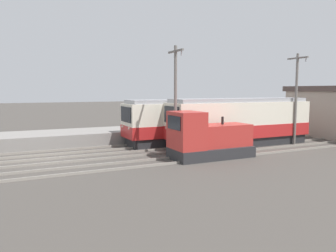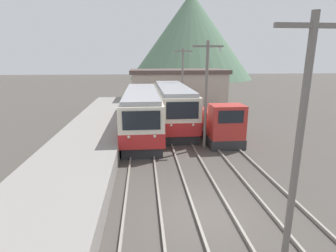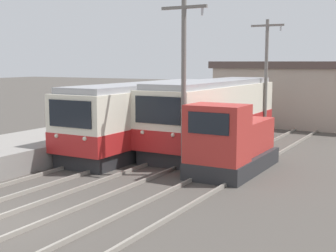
{
  "view_description": "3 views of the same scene",
  "coord_description": "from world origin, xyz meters",
  "px_view_note": "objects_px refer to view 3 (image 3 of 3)",
  "views": [
    {
      "loc": [
        20.71,
        -1.6,
        4.31
      ],
      "look_at": [
        -1.18,
        8.81,
        1.64
      ],
      "focal_mm": 35.0,
      "sensor_mm": 36.0,
      "label": 1
    },
    {
      "loc": [
        -2.46,
        -9.02,
        6.0
      ],
      "look_at": [
        -0.78,
        8.61,
        1.46
      ],
      "focal_mm": 28.0,
      "sensor_mm": 36.0,
      "label": 2
    },
    {
      "loc": [
        10.48,
        -8.78,
        4.65
      ],
      "look_at": [
        0.65,
        8.55,
        1.91
      ],
      "focal_mm": 50.0,
      "sensor_mm": 36.0,
      "label": 3
    }
  ],
  "objects_px": {
    "commuter_train_left": "(148,119)",
    "catenary_mast_mid": "(184,81)",
    "commuter_train_center": "(213,117)",
    "shunting_locomotive": "(231,144)",
    "catenary_mast_far": "(266,75)"
  },
  "relations": [
    {
      "from": "commuter_train_center",
      "to": "catenary_mast_far",
      "type": "relative_size",
      "value": 1.68
    },
    {
      "from": "catenary_mast_mid",
      "to": "shunting_locomotive",
      "type": "bearing_deg",
      "value": 45.38
    },
    {
      "from": "shunting_locomotive",
      "to": "catenary_mast_far",
      "type": "xyz_separation_m",
      "value": [
        -1.49,
        9.12,
        2.68
      ]
    },
    {
      "from": "commuter_train_left",
      "to": "catenary_mast_far",
      "type": "distance_m",
      "value": 8.1
    },
    {
      "from": "commuter_train_left",
      "to": "catenary_mast_mid",
      "type": "relative_size",
      "value": 1.73
    },
    {
      "from": "commuter_train_left",
      "to": "shunting_locomotive",
      "type": "relative_size",
      "value": 2.32
    },
    {
      "from": "commuter_train_left",
      "to": "catenary_mast_far",
      "type": "relative_size",
      "value": 1.73
    },
    {
      "from": "commuter_train_left",
      "to": "catenary_mast_mid",
      "type": "bearing_deg",
      "value": -43.93
    },
    {
      "from": "catenary_mast_far",
      "to": "catenary_mast_mid",
      "type": "bearing_deg",
      "value": -90.0
    },
    {
      "from": "commuter_train_center",
      "to": "catenary_mast_mid",
      "type": "relative_size",
      "value": 1.68
    },
    {
      "from": "shunting_locomotive",
      "to": "commuter_train_center",
      "type": "bearing_deg",
      "value": 121.7
    },
    {
      "from": "commuter_train_left",
      "to": "commuter_train_center",
      "type": "xyz_separation_m",
      "value": [
        2.8,
        2.22,
        0.05
      ]
    },
    {
      "from": "catenary_mast_mid",
      "to": "commuter_train_left",
      "type": "bearing_deg",
      "value": 136.07
    },
    {
      "from": "shunting_locomotive",
      "to": "commuter_train_left",
      "type": "bearing_deg",
      "value": 155.55
    },
    {
      "from": "shunting_locomotive",
      "to": "catenary_mast_mid",
      "type": "distance_m",
      "value": 3.42
    }
  ]
}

